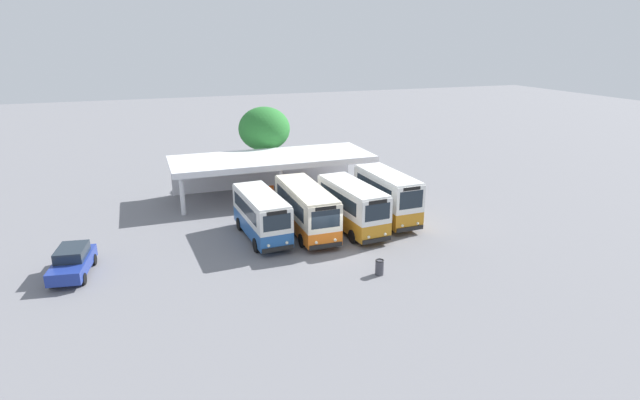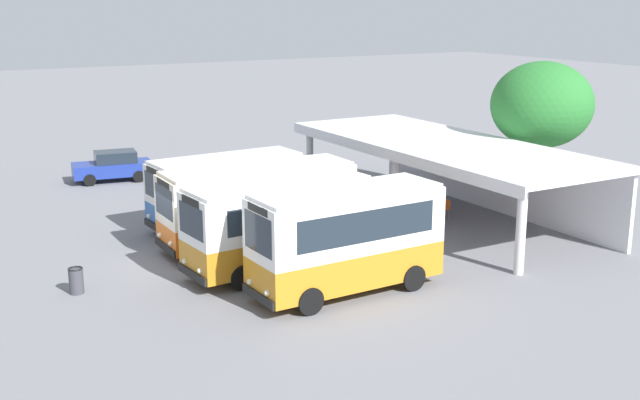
# 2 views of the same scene
# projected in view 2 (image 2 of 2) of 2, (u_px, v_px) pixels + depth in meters

# --- Properties ---
(ground_plane) EXTENTS (180.00, 180.00, 0.00)m
(ground_plane) POSITION_uv_depth(u_px,v_px,m) (172.00, 262.00, 30.03)
(ground_plane) COLOR slate
(city_bus_nearest_orange) EXTENTS (2.55, 6.81, 3.08)m
(city_bus_nearest_orange) POSITION_uv_depth(u_px,v_px,m) (226.00, 188.00, 34.23)
(city_bus_nearest_orange) COLOR black
(city_bus_nearest_orange) RESTS_ON ground
(city_bus_second_in_row) EXTENTS (2.41, 7.86, 3.22)m
(city_bus_second_in_row) POSITION_uv_depth(u_px,v_px,m) (258.00, 202.00, 31.59)
(city_bus_second_in_row) COLOR black
(city_bus_second_in_row) RESTS_ON ground
(city_bus_middle_cream) EXTENTS (2.69, 7.07, 3.31)m
(city_bus_middle_cream) POSITION_uv_depth(u_px,v_px,m) (279.00, 222.00, 28.62)
(city_bus_middle_cream) COLOR black
(city_bus_middle_cream) RESTS_ON ground
(city_bus_fourth_amber) EXTENTS (2.45, 6.72, 3.58)m
(city_bus_fourth_amber) POSITION_uv_depth(u_px,v_px,m) (346.00, 237.00, 26.39)
(city_bus_fourth_amber) COLOR black
(city_bus_fourth_amber) RESTS_ON ground
(parked_car_flank) EXTENTS (2.37, 4.34, 1.62)m
(parked_car_flank) POSITION_uv_depth(u_px,v_px,m) (113.00, 166.00, 43.14)
(parked_car_flank) COLOR black
(parked_car_flank) RESTS_ON ground
(terminal_canopy) EXTENTS (16.65, 6.26, 3.40)m
(terminal_canopy) POSITION_uv_depth(u_px,v_px,m) (457.00, 156.00, 36.09)
(terminal_canopy) COLOR silver
(terminal_canopy) RESTS_ON ground
(waiting_chair_end_by_column) EXTENTS (0.46, 0.46, 0.86)m
(waiting_chair_end_by_column) POSITION_uv_depth(u_px,v_px,m) (420.00, 199.00, 37.27)
(waiting_chair_end_by_column) COLOR slate
(waiting_chair_end_by_column) RESTS_ON ground
(waiting_chair_second_from_end) EXTENTS (0.46, 0.46, 0.86)m
(waiting_chair_second_from_end) POSITION_uv_depth(u_px,v_px,m) (429.00, 201.00, 36.81)
(waiting_chair_second_from_end) COLOR slate
(waiting_chair_second_from_end) RESTS_ON ground
(waiting_chair_middle_seat) EXTENTS (0.46, 0.46, 0.86)m
(waiting_chair_middle_seat) POSITION_uv_depth(u_px,v_px,m) (437.00, 204.00, 36.33)
(waiting_chair_middle_seat) COLOR slate
(waiting_chair_middle_seat) RESTS_ON ground
(waiting_chair_fourth_seat) EXTENTS (0.46, 0.46, 0.86)m
(waiting_chair_fourth_seat) POSITION_uv_depth(u_px,v_px,m) (445.00, 207.00, 35.84)
(waiting_chair_fourth_seat) COLOR slate
(waiting_chair_fourth_seat) RESTS_ON ground
(roadside_tree_behind_canopy) EXTENTS (4.73, 4.73, 6.82)m
(roadside_tree_behind_canopy) POSITION_uv_depth(u_px,v_px,m) (542.00, 105.00, 37.14)
(roadside_tree_behind_canopy) COLOR brown
(roadside_tree_behind_canopy) RESTS_ON ground
(litter_bin_apron) EXTENTS (0.49, 0.49, 0.90)m
(litter_bin_apron) POSITION_uv_depth(u_px,v_px,m) (76.00, 280.00, 26.69)
(litter_bin_apron) COLOR #3F3F47
(litter_bin_apron) RESTS_ON ground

